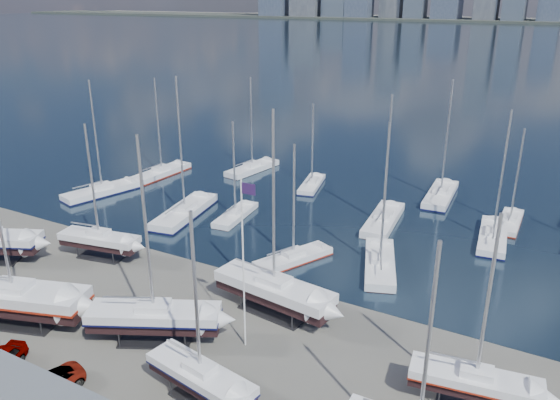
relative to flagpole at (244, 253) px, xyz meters
The scene contains 22 objects.
ground 10.15m from the flagpole, behind, with size 1400.00×1400.00×0.00m, color #605E59.
water 309.42m from the flagpole, 91.21° to the left, with size 1400.00×600.00×0.40m, color #1A2A3C.
sailboat_cradle_1 19.66m from the flagpole, 160.44° to the right, with size 12.50×6.96×19.21m.
sailboat_cradle_2 22.12m from the flagpole, 165.44° to the left, with size 8.55×3.77×13.68m.
sailboat_cradle_3 8.98m from the flagpole, 156.34° to the right, with size 10.19×6.94×16.14m.
sailboat_cradle_4 7.50m from the flagpole, 94.84° to the left, with size 10.79×4.18×17.07m.
sailboat_cradle_5 8.77m from the flagpole, 83.67° to the right, with size 8.39×3.59×13.35m.
sailboat_cradle_6 17.25m from the flagpole, ahead, with size 8.41×3.42×13.42m.
sailboat_moored_0 39.98m from the flagpole, 151.32° to the left, with size 5.62×10.93×15.73m.
sailboat_moored_1 44.53m from the flagpole, 138.67° to the left, with size 3.30×10.03×14.80m.
sailboat_moored_2 44.02m from the flagpole, 121.17° to the left, with size 4.13×9.96×14.60m.
sailboat_moored_3 28.13m from the flagpole, 138.00° to the left, with size 5.19×11.96×17.30m.
sailboat_moored_4 26.28m from the flagpole, 125.22° to the left, with size 3.20×8.26×12.15m.
sailboat_moored_5 37.57m from the flagpole, 108.24° to the left, with size 4.03×8.37×12.05m.
sailboat_moored_6 16.08m from the flagpole, 103.34° to the left, with size 5.66×8.63×12.58m.
sailboat_moored_7 28.41m from the flagpole, 87.23° to the left, with size 3.96×10.60×15.64m.
sailboat_moored_8 40.04m from the flagpole, 82.61° to the left, with size 3.68×10.87×15.99m.
sailboat_moored_9 18.90m from the flagpole, 74.56° to the left, with size 5.97×10.27×14.97m.
sailboat_moored_10 32.43m from the flagpole, 65.41° to the left, with size 3.86×10.19×14.86m.
sailboat_moored_11 37.64m from the flagpole, 67.44° to the left, with size 2.30×7.94×11.83m.
car_c 15.54m from the flagpole, 129.12° to the right, with size 2.14×4.63×1.29m, color gray.
flagpole is the anchor object (origin of this frame).
Camera 1 is at (25.58, -38.34, 24.78)m, focal length 35.00 mm.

